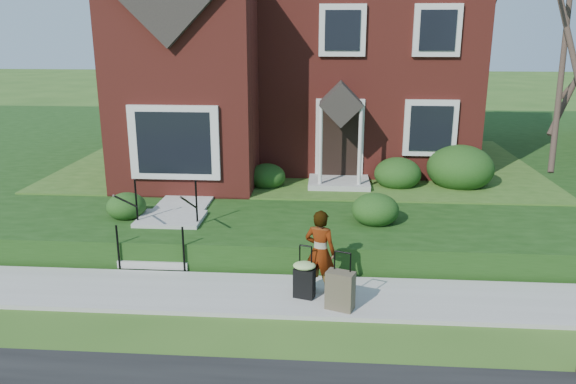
# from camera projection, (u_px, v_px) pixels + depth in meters

# --- Properties ---
(ground) EXTENTS (120.00, 120.00, 0.00)m
(ground) POSITION_uv_depth(u_px,v_px,m) (275.00, 297.00, 10.04)
(ground) COLOR #2D5119
(ground) RESTS_ON ground
(sidewalk) EXTENTS (60.00, 1.60, 0.08)m
(sidewalk) POSITION_uv_depth(u_px,v_px,m) (275.00, 295.00, 10.03)
(sidewalk) COLOR #9E9B93
(sidewalk) RESTS_ON ground
(terrace) EXTENTS (44.00, 20.00, 0.60)m
(terrace) POSITION_uv_depth(u_px,v_px,m) (415.00, 155.00, 20.12)
(terrace) COLOR #16360E
(terrace) RESTS_ON ground
(walkway) EXTENTS (1.20, 6.00, 0.06)m
(walkway) POSITION_uv_depth(u_px,v_px,m) (199.00, 186.00, 14.84)
(walkway) COLOR #9E9B93
(walkway) RESTS_ON terrace
(main_house) EXTENTS (10.40, 10.20, 9.40)m
(main_house) POSITION_uv_depth(u_px,v_px,m) (296.00, 9.00, 17.81)
(main_house) COLOR maroon
(main_house) RESTS_ON terrace
(front_steps) EXTENTS (1.40, 2.02, 1.50)m
(front_steps) POSITION_uv_depth(u_px,v_px,m) (165.00, 233.00, 11.85)
(front_steps) COLOR #9E9B93
(front_steps) RESTS_ON ground
(foundation_shrubs) EXTENTS (9.97, 4.56, 1.22)m
(foundation_shrubs) POSITION_uv_depth(u_px,v_px,m) (356.00, 172.00, 14.47)
(foundation_shrubs) COLOR #13340F
(foundation_shrubs) RESTS_ON terrace
(woman) EXTENTS (0.64, 0.52, 1.53)m
(woman) POSITION_uv_depth(u_px,v_px,m) (320.00, 252.00, 9.87)
(woman) COLOR #999999
(woman) RESTS_ON sidewalk
(suitcase_black) EXTENTS (0.47, 0.42, 0.96)m
(suitcase_black) POSITION_uv_depth(u_px,v_px,m) (304.00, 278.00, 9.76)
(suitcase_black) COLOR black
(suitcase_black) RESTS_ON sidewalk
(suitcase_olive) EXTENTS (0.52, 0.40, 1.00)m
(suitcase_olive) POSITION_uv_depth(u_px,v_px,m) (340.00, 290.00, 9.37)
(suitcase_olive) COLOR brown
(suitcase_olive) RESTS_ON sidewalk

